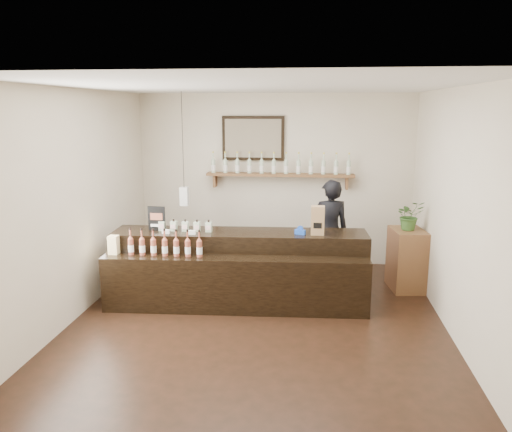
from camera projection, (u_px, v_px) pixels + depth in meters
The scene contains 10 objects.
ground at pixel (258, 321), 6.14m from camera, with size 5.00×5.00×0.00m, color black.
room_shell at pixel (258, 184), 5.78m from camera, with size 5.00×5.00×5.00m.
back_wall_decor at pixel (265, 159), 8.09m from camera, with size 2.66×0.96×1.69m.
counter at pixel (238, 270), 6.64m from camera, with size 3.42×1.07×1.11m.
promo_sign at pixel (157, 218), 6.69m from camera, with size 0.24×0.03×0.33m.
paper_bag at pixel (318, 220), 6.46m from camera, with size 0.17×0.13×0.38m.
tape_dispenser at pixel (300, 231), 6.50m from camera, with size 0.15×0.09×0.12m.
side_cabinet at pixel (407, 259), 7.14m from camera, with size 0.51×0.65×0.88m.
potted_plant at pixel (410, 215), 7.01m from camera, with size 0.38×0.33×0.42m, color #345C24.
shopkeeper at pixel (330, 225), 7.36m from camera, with size 0.64×0.42×1.75m, color black.
Camera 1 is at (0.63, -5.69, 2.56)m, focal length 35.00 mm.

